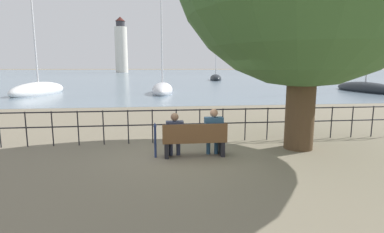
{
  "coord_description": "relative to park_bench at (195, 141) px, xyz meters",
  "views": [
    {
      "loc": [
        -0.98,
        -7.6,
        2.32
      ],
      "look_at": [
        0.0,
        0.5,
        0.98
      ],
      "focal_mm": 28.0,
      "sensor_mm": 36.0,
      "label": 1
    }
  ],
  "objects": [
    {
      "name": "seated_person_left",
      "position": [
        -0.51,
        0.08,
        0.22
      ],
      "size": [
        0.45,
        0.35,
        1.17
      ],
      "color": "#2D3347",
      "rests_on": "ground_plane"
    },
    {
      "name": "ground_plane",
      "position": [
        0.0,
        0.06,
        -0.43
      ],
      "size": [
        1000.0,
        1000.0,
        0.0
      ],
      "primitive_type": "plane",
      "color": "#7A705B"
    },
    {
      "name": "promenade_railing",
      "position": [
        -0.0,
        1.59,
        0.27
      ],
      "size": [
        14.03,
        0.04,
        1.05
      ],
      "color": "black",
      "rests_on": "ground_plane"
    },
    {
      "name": "sailboat_0",
      "position": [
        -0.38,
        19.96,
        -0.11
      ],
      "size": [
        2.36,
        6.64,
        9.3
      ],
      "rotation": [
        0.0,
        0.0,
        -0.08
      ],
      "color": "silver",
      "rests_on": "ground_plane"
    },
    {
      "name": "sailboat_1",
      "position": [
        -11.23,
        20.24,
        -0.09
      ],
      "size": [
        3.56,
        7.61,
        8.94
      ],
      "rotation": [
        0.0,
        0.0,
        -0.23
      ],
      "color": "white",
      "rests_on": "ground_plane"
    },
    {
      "name": "seated_person_right",
      "position": [
        0.51,
        0.07,
        0.26
      ],
      "size": [
        0.48,
        0.35,
        1.26
      ],
      "color": "navy",
      "rests_on": "ground_plane"
    },
    {
      "name": "sailboat_2",
      "position": [
        10.02,
        47.08,
        -0.1
      ],
      "size": [
        2.93,
        7.45,
        7.64
      ],
      "rotation": [
        0.0,
        0.0,
        -0.13
      ],
      "color": "black",
      "rests_on": "ground_plane"
    },
    {
      "name": "harbor_water",
      "position": [
        0.0,
        160.32,
        -0.42
      ],
      "size": [
        600.0,
        300.0,
        0.01
      ],
      "color": "slate",
      "rests_on": "ground_plane"
    },
    {
      "name": "harbor_lighthouse",
      "position": [
        -16.46,
        136.11,
        11.22
      ],
      "size": [
        5.63,
        5.63,
        25.05
      ],
      "color": "silver",
      "rests_on": "ground_plane"
    },
    {
      "name": "closed_umbrella",
      "position": [
        -1.02,
        0.06,
        0.09
      ],
      "size": [
        0.09,
        0.09,
        0.93
      ],
      "color": "navy",
      "rests_on": "ground_plane"
    },
    {
      "name": "park_bench",
      "position": [
        0.0,
        0.0,
        0.0
      ],
      "size": [
        1.67,
        0.45,
        0.9
      ],
      "color": "brown",
      "rests_on": "ground_plane"
    },
    {
      "name": "sailboat_3",
      "position": [
        19.33,
        19.5,
        -0.12
      ],
      "size": [
        2.7,
        8.63,
        11.04
      ],
      "rotation": [
        0.0,
        0.0,
        -0.04
      ],
      "color": "black",
      "rests_on": "ground_plane"
    }
  ]
}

